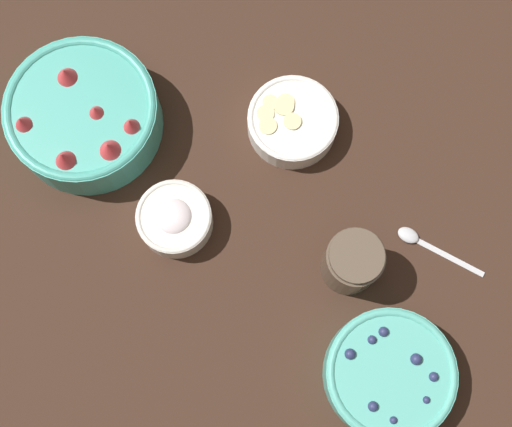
% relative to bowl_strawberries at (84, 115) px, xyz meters
% --- Properties ---
extents(ground_plane, '(4.00, 4.00, 0.00)m').
position_rel_bowl_strawberries_xyz_m(ground_plane, '(-0.27, 0.01, -0.05)').
color(ground_plane, '#382319').
extents(bowl_strawberries, '(0.22, 0.22, 0.10)m').
position_rel_bowl_strawberries_xyz_m(bowl_strawberries, '(0.00, 0.00, 0.00)').
color(bowl_strawberries, '#47AD9E').
rests_on(bowl_strawberries, ground_plane).
extents(bowl_blueberries, '(0.18, 0.18, 0.06)m').
position_rel_bowl_strawberries_xyz_m(bowl_blueberries, '(-0.54, 0.19, -0.01)').
color(bowl_blueberries, '#56B7A8').
rests_on(bowl_blueberries, ground_plane).
extents(bowl_bananas, '(0.13, 0.13, 0.04)m').
position_rel_bowl_strawberries_xyz_m(bowl_bananas, '(-0.29, -0.11, -0.02)').
color(bowl_bananas, white).
rests_on(bowl_bananas, ground_plane).
extents(bowl_cream, '(0.11, 0.11, 0.05)m').
position_rel_bowl_strawberries_xyz_m(bowl_cream, '(-0.18, 0.09, -0.02)').
color(bowl_cream, silver).
rests_on(bowl_cream, ground_plane).
extents(jar_chocolate, '(0.08, 0.08, 0.10)m').
position_rel_bowl_strawberries_xyz_m(jar_chocolate, '(-0.44, 0.06, 0.00)').
color(jar_chocolate, brown).
rests_on(jar_chocolate, ground_plane).
extents(spoon, '(0.14, 0.03, 0.01)m').
position_rel_bowl_strawberries_xyz_m(spoon, '(-0.53, -0.01, -0.04)').
color(spoon, silver).
rests_on(spoon, ground_plane).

